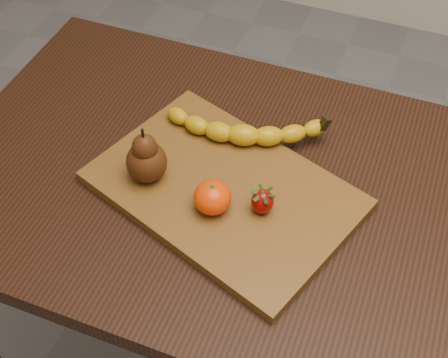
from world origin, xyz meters
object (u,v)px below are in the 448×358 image
(table, at_px, (213,209))
(cutting_board, at_px, (224,190))
(mandarin, at_px, (212,198))
(pear, at_px, (145,154))

(table, height_order, cutting_board, cutting_board)
(cutting_board, bearing_deg, table, 157.49)
(table, height_order, mandarin, mandarin)
(table, xyz_separation_m, mandarin, (0.04, -0.09, 0.15))
(cutting_board, relative_size, pear, 3.96)
(pear, height_order, mandarin, pear)
(table, relative_size, cutting_board, 2.22)
(mandarin, bearing_deg, pear, 168.78)
(cutting_board, distance_m, pear, 0.15)
(table, relative_size, mandarin, 15.44)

